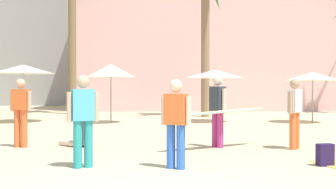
{
  "coord_description": "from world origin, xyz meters",
  "views": [
    {
      "loc": [
        0.01,
        -5.61,
        1.49
      ],
      "look_at": [
        0.34,
        5.56,
        1.31
      ],
      "focal_mm": 46.91,
      "sensor_mm": 36.0,
      "label": 1
    }
  ],
  "objects_px": {
    "backpack": "(325,155)",
    "person_mid_center": "(176,120)",
    "cafe_umbrella_5": "(214,74)",
    "person_near_left": "(218,110)",
    "person_near_right": "(21,110)",
    "cafe_umbrella_0": "(313,76)",
    "cafe_umbrella_4": "(23,69)",
    "cafe_umbrella_6": "(111,71)",
    "person_far_left": "(295,111)",
    "person_mid_left": "(83,117)",
    "person_far_right": "(79,134)"
  },
  "relations": [
    {
      "from": "cafe_umbrella_0",
      "to": "cafe_umbrella_4",
      "type": "height_order",
      "value": "cafe_umbrella_4"
    },
    {
      "from": "cafe_umbrella_4",
      "to": "backpack",
      "type": "bearing_deg",
      "value": -50.26
    },
    {
      "from": "cafe_umbrella_5",
      "to": "person_far_right",
      "type": "relative_size",
      "value": 2.7
    },
    {
      "from": "backpack",
      "to": "person_near_left",
      "type": "bearing_deg",
      "value": 22.05
    },
    {
      "from": "person_near_right",
      "to": "person_far_right",
      "type": "bearing_deg",
      "value": 109.5
    },
    {
      "from": "cafe_umbrella_0",
      "to": "backpack",
      "type": "relative_size",
      "value": 5.41
    },
    {
      "from": "person_near_right",
      "to": "person_far_left",
      "type": "bearing_deg",
      "value": 104.08
    },
    {
      "from": "cafe_umbrella_5",
      "to": "person_near_left",
      "type": "distance_m",
      "value": 8.25
    },
    {
      "from": "person_mid_left",
      "to": "person_far_left",
      "type": "height_order",
      "value": "person_mid_left"
    },
    {
      "from": "person_near_left",
      "to": "person_far_left",
      "type": "relative_size",
      "value": 1.58
    },
    {
      "from": "cafe_umbrella_0",
      "to": "backpack",
      "type": "bearing_deg",
      "value": -108.74
    },
    {
      "from": "cafe_umbrella_5",
      "to": "person_near_right",
      "type": "bearing_deg",
      "value": -127.02
    },
    {
      "from": "cafe_umbrella_0",
      "to": "person_far_right",
      "type": "distance_m",
      "value": 11.41
    },
    {
      "from": "person_far_left",
      "to": "cafe_umbrella_0",
      "type": "bearing_deg",
      "value": -71.8
    },
    {
      "from": "person_far_right",
      "to": "person_mid_left",
      "type": "relative_size",
      "value": 0.55
    },
    {
      "from": "cafe_umbrella_6",
      "to": "person_far_left",
      "type": "relative_size",
      "value": 1.46
    },
    {
      "from": "cafe_umbrella_4",
      "to": "person_far_left",
      "type": "height_order",
      "value": "cafe_umbrella_4"
    },
    {
      "from": "person_mid_center",
      "to": "person_far_left",
      "type": "bearing_deg",
      "value": 157.73
    },
    {
      "from": "person_far_right",
      "to": "person_near_left",
      "type": "relative_size",
      "value": 0.35
    },
    {
      "from": "person_far_right",
      "to": "person_near_left",
      "type": "distance_m",
      "value": 3.53
    },
    {
      "from": "person_far_right",
      "to": "person_near_right",
      "type": "distance_m",
      "value": 1.56
    },
    {
      "from": "cafe_umbrella_6",
      "to": "cafe_umbrella_0",
      "type": "bearing_deg",
      "value": -0.34
    },
    {
      "from": "cafe_umbrella_5",
      "to": "backpack",
      "type": "height_order",
      "value": "cafe_umbrella_5"
    },
    {
      "from": "person_mid_center",
      "to": "cafe_umbrella_0",
      "type": "bearing_deg",
      "value": 176.79
    },
    {
      "from": "person_mid_left",
      "to": "person_near_right",
      "type": "bearing_deg",
      "value": -165.73
    },
    {
      "from": "cafe_umbrella_6",
      "to": "person_near_right",
      "type": "height_order",
      "value": "cafe_umbrella_6"
    },
    {
      "from": "cafe_umbrella_0",
      "to": "person_far_left",
      "type": "relative_size",
      "value": 1.34
    },
    {
      "from": "backpack",
      "to": "cafe_umbrella_5",
      "type": "bearing_deg",
      "value": -8.16
    },
    {
      "from": "cafe_umbrella_6",
      "to": "person_near_left",
      "type": "relative_size",
      "value": 0.92
    },
    {
      "from": "cafe_umbrella_6",
      "to": "person_mid_center",
      "type": "distance_m",
      "value": 10.75
    },
    {
      "from": "person_near_left",
      "to": "cafe_umbrella_0",
      "type": "bearing_deg",
      "value": 24.85
    },
    {
      "from": "backpack",
      "to": "person_mid_center",
      "type": "distance_m",
      "value": 2.94
    },
    {
      "from": "cafe_umbrella_6",
      "to": "backpack",
      "type": "relative_size",
      "value": 5.9
    },
    {
      "from": "cafe_umbrella_6",
      "to": "person_far_left",
      "type": "height_order",
      "value": "cafe_umbrella_6"
    },
    {
      "from": "cafe_umbrella_0",
      "to": "person_near_left",
      "type": "distance_m",
      "value": 9.25
    },
    {
      "from": "cafe_umbrella_6",
      "to": "person_mid_left",
      "type": "bearing_deg",
      "value": -87.1
    },
    {
      "from": "cafe_umbrella_0",
      "to": "cafe_umbrella_6",
      "type": "bearing_deg",
      "value": 179.66
    },
    {
      "from": "person_far_right",
      "to": "person_near_right",
      "type": "relative_size",
      "value": 0.55
    },
    {
      "from": "cafe_umbrella_6",
      "to": "cafe_umbrella_4",
      "type": "bearing_deg",
      "value": 172.85
    },
    {
      "from": "cafe_umbrella_5",
      "to": "person_mid_left",
      "type": "relative_size",
      "value": 1.49
    },
    {
      "from": "cafe_umbrella_4",
      "to": "cafe_umbrella_5",
      "type": "xyz_separation_m",
      "value": [
        8.2,
        -0.06,
        -0.2
      ]
    },
    {
      "from": "cafe_umbrella_0",
      "to": "cafe_umbrella_4",
      "type": "bearing_deg",
      "value": 177.55
    },
    {
      "from": "cafe_umbrella_0",
      "to": "person_far_left",
      "type": "distance_m",
      "value": 8.62
    },
    {
      "from": "person_far_left",
      "to": "person_far_right",
      "type": "bearing_deg",
      "value": 34.96
    },
    {
      "from": "cafe_umbrella_5",
      "to": "backpack",
      "type": "relative_size",
      "value": 6.09
    },
    {
      "from": "cafe_umbrella_0",
      "to": "cafe_umbrella_6",
      "type": "relative_size",
      "value": 0.92
    },
    {
      "from": "backpack",
      "to": "person_far_left",
      "type": "height_order",
      "value": "person_far_left"
    },
    {
      "from": "person_near_left",
      "to": "person_far_left",
      "type": "height_order",
      "value": "person_near_left"
    },
    {
      "from": "cafe_umbrella_0",
      "to": "cafe_umbrella_5",
      "type": "xyz_separation_m",
      "value": [
        -4.11,
        0.47,
        0.11
      ]
    },
    {
      "from": "person_mid_center",
      "to": "cafe_umbrella_5",
      "type": "bearing_deg",
      "value": -163.35
    }
  ]
}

